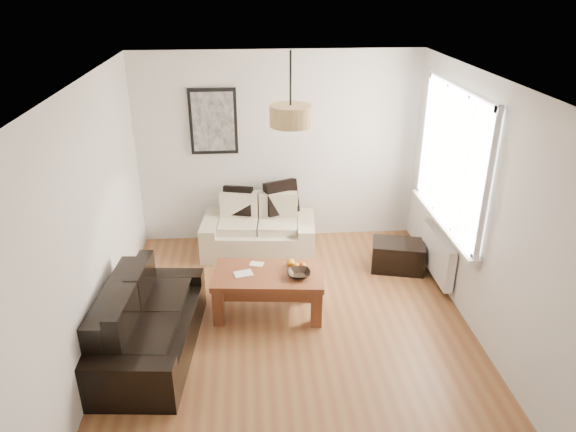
{
  "coord_description": "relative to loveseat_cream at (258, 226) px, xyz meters",
  "views": [
    {
      "loc": [
        -0.41,
        -4.63,
        3.45
      ],
      "look_at": [
        0.0,
        0.6,
        1.05
      ],
      "focal_mm": 33.03,
      "sensor_mm": 36.0,
      "label": 1
    }
  ],
  "objects": [
    {
      "name": "radiator",
      "position": [
        2.12,
        -0.98,
        0.01
      ],
      "size": [
        0.1,
        0.9,
        0.52
      ],
      "primitive_type": "cube",
      "color": "white",
      "rests_on": "wall_right"
    },
    {
      "name": "orange_c",
      "position": [
        0.33,
        -1.3,
        0.16
      ],
      "size": [
        0.09,
        0.09,
        0.09
      ],
      "primitive_type": "sphere",
      "rotation": [
        0.0,
        0.0,
        -0.0
      ],
      "color": "orange",
      "rests_on": "fruit_bowl"
    },
    {
      "name": "orange_b",
      "position": [
        0.45,
        -1.36,
        0.16
      ],
      "size": [
        0.07,
        0.07,
        0.07
      ],
      "primitive_type": "sphere",
      "rotation": [
        0.0,
        0.0,
        0.01
      ],
      "color": "#EA5613",
      "rests_on": "fruit_bowl"
    },
    {
      "name": "cushion_left",
      "position": [
        -0.26,
        0.18,
        0.31
      ],
      "size": [
        0.41,
        0.21,
        0.39
      ],
      "primitive_type": "cube",
      "rotation": [
        0.0,
        0.0,
        -0.24
      ],
      "color": "black",
      "rests_on": "loveseat_cream"
    },
    {
      "name": "ottoman",
      "position": [
        1.75,
        -0.62,
        -0.18
      ],
      "size": [
        0.73,
        0.56,
        0.37
      ],
      "primitive_type": "cube",
      "rotation": [
        0.0,
        0.0,
        -0.24
      ],
      "color": "black",
      "rests_on": "floor"
    },
    {
      "name": "cushion_right",
      "position": [
        0.32,
        0.18,
        0.34
      ],
      "size": [
        0.47,
        0.3,
        0.45
      ],
      "primitive_type": "cube",
      "rotation": [
        0.0,
        0.0,
        0.39
      ],
      "color": "black",
      "rests_on": "loveseat_cream"
    },
    {
      "name": "wall_back",
      "position": [
        0.3,
        0.47,
        0.93
      ],
      "size": [
        3.8,
        0.04,
        2.6
      ],
      "primitive_type": null,
      "color": "silver",
      "rests_on": "floor"
    },
    {
      "name": "coffee_table",
      "position": [
        0.07,
        -1.43,
        -0.13
      ],
      "size": [
        1.26,
        0.77,
        0.49
      ],
      "primitive_type": null,
      "rotation": [
        0.0,
        0.0,
        -0.1
      ],
      "color": "brown",
      "rests_on": "floor"
    },
    {
      "name": "sofa_leather",
      "position": [
        -1.13,
        -2.04,
        -0.0
      ],
      "size": [
        0.97,
        1.76,
        0.73
      ],
      "primitive_type": null,
      "rotation": [
        0.0,
        0.0,
        1.48
      ],
      "color": "black",
      "rests_on": "floor"
    },
    {
      "name": "window_bay",
      "position": [
        2.16,
        -0.98,
        1.23
      ],
      "size": [
        0.14,
        1.9,
        1.6
      ],
      "primitive_type": null,
      "color": "white",
      "rests_on": "wall_right"
    },
    {
      "name": "papers",
      "position": [
        -0.2,
        -1.43,
        0.12
      ],
      "size": [
        0.23,
        0.18,
        0.01
      ],
      "primitive_type": "cube",
      "rotation": [
        0.0,
        0.0,
        0.25
      ],
      "color": "beige",
      "rests_on": "coffee_table"
    },
    {
      "name": "poster",
      "position": [
        -0.55,
        0.44,
        1.33
      ],
      "size": [
        0.62,
        0.04,
        0.87
      ],
      "primitive_type": null,
      "color": "black",
      "rests_on": "wall_back"
    },
    {
      "name": "floor",
      "position": [
        0.3,
        -1.78,
        -0.37
      ],
      "size": [
        4.5,
        4.5,
        0.0
      ],
      "primitive_type": "plane",
      "color": "brown",
      "rests_on": "ground"
    },
    {
      "name": "ceiling",
      "position": [
        0.3,
        -1.78,
        2.23
      ],
      "size": [
        3.8,
        4.5,
        0.0
      ],
      "primitive_type": null,
      "color": "white",
      "rests_on": "floor"
    },
    {
      "name": "wall_left",
      "position": [
        -1.6,
        -1.78,
        0.93
      ],
      "size": [
        0.04,
        4.5,
        2.6
      ],
      "primitive_type": null,
      "color": "silver",
      "rests_on": "floor"
    },
    {
      "name": "orange_a",
      "position": [
        0.38,
        -1.36,
        0.16
      ],
      "size": [
        0.07,
        0.07,
        0.07
      ],
      "primitive_type": "sphere",
      "rotation": [
        0.0,
        0.0,
        -0.05
      ],
      "color": "orange",
      "rests_on": "fruit_bowl"
    },
    {
      "name": "loveseat_cream",
      "position": [
        0.0,
        0.0,
        0.0
      ],
      "size": [
        1.56,
        0.94,
        0.74
      ],
      "primitive_type": null,
      "rotation": [
        0.0,
        0.0,
        -0.09
      ],
      "color": "beige",
      "rests_on": "floor"
    },
    {
      "name": "fruit_bowl",
      "position": [
        0.4,
        -1.52,
        0.15
      ],
      "size": [
        0.25,
        0.25,
        0.06
      ],
      "primitive_type": "imported",
      "rotation": [
        0.0,
        0.0,
        -0.01
      ],
      "color": "black",
      "rests_on": "coffee_table"
    },
    {
      "name": "pendant_shade",
      "position": [
        0.3,
        -1.48,
        1.86
      ],
      "size": [
        0.4,
        0.4,
        0.2
      ],
      "primitive_type": "cylinder",
      "color": "tan",
      "rests_on": "ceiling"
    },
    {
      "name": "wall_right",
      "position": [
        2.2,
        -1.78,
        0.93
      ],
      "size": [
        0.04,
        4.5,
        2.6
      ],
      "primitive_type": null,
      "color": "silver",
      "rests_on": "floor"
    },
    {
      "name": "wall_front",
      "position": [
        0.3,
        -4.03,
        0.93
      ],
      "size": [
        3.8,
        0.04,
        2.6
      ],
      "primitive_type": null,
      "color": "silver",
      "rests_on": "floor"
    }
  ]
}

